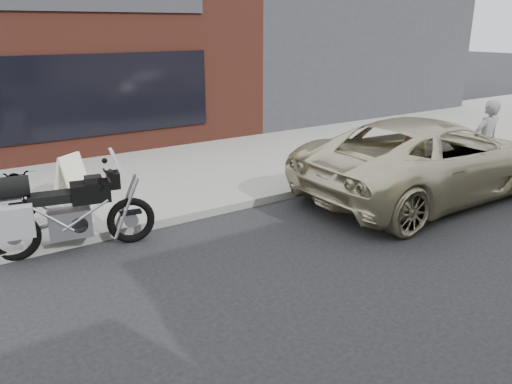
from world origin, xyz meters
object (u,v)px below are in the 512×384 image
at_px(minivan, 430,158).
at_px(bicycle_front, 18,190).
at_px(motorcycle, 61,212).
at_px(sandwich_sign, 71,177).
at_px(pedestrian, 485,142).

height_order(minivan, bicycle_front, minivan).
height_order(motorcycle, sandwich_sign, motorcycle).
distance_m(minivan, bicycle_front, 7.80).
xyz_separation_m(minivan, pedestrian, (1.83, -0.03, 0.11)).
bearing_deg(motorcycle, minivan, 0.06).
relative_size(minivan, pedestrian, 3.16).
bearing_deg(pedestrian, bicycle_front, -11.59).
distance_m(minivan, pedestrian, 1.83).
bearing_deg(bicycle_front, minivan, -16.84).
relative_size(motorcycle, pedestrian, 1.34).
height_order(motorcycle, minivan, minivan).
xyz_separation_m(motorcycle, bicycle_front, (-0.33, 1.70, -0.06)).
bearing_deg(motorcycle, bicycle_front, 111.65).
bearing_deg(minivan, bicycle_front, 67.57).
bearing_deg(motorcycle, pedestrian, 2.07).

